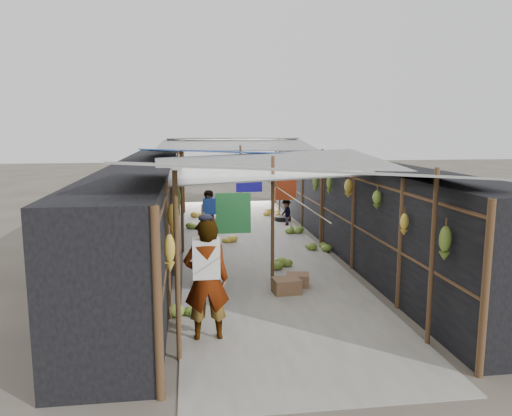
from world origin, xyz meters
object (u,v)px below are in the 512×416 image
shopper_blue (210,215)px  black_basin (283,219)px  vendor_elderly (206,280)px  vendor_seated (286,212)px  crate_near (298,280)px

shopper_blue → black_basin: bearing=40.4°
vendor_elderly → shopper_blue: 6.85m
black_basin → vendor_seated: size_ratio=0.65×
black_basin → shopper_blue: 3.57m
vendor_seated → shopper_blue: bearing=-69.2°
black_basin → vendor_elderly: (-2.92, -9.24, 0.84)m
shopper_blue → vendor_seated: shopper_blue is taller
crate_near → vendor_seated: bearing=93.5°
black_basin → vendor_seated: bearing=-93.3°
crate_near → vendor_seated: 6.29m
black_basin → vendor_seated: 0.87m
black_basin → crate_near: bearing=-98.4°
shopper_blue → vendor_elderly: bearing=-95.8°
crate_near → vendor_elderly: bearing=-117.4°
crate_near → vendor_elderly: 3.04m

